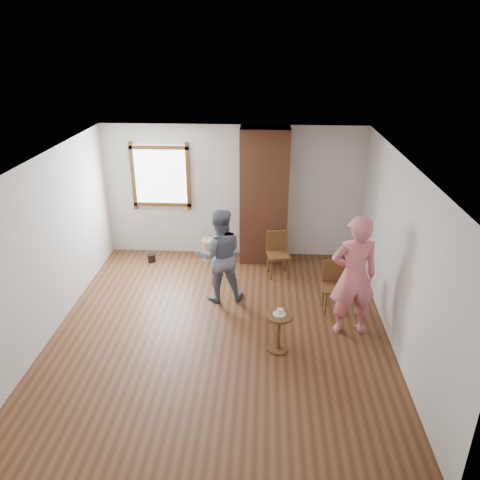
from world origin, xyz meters
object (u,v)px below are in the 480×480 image
Objects in this scene: dining_chair_left at (278,251)px; dining_chair_right at (335,283)px; man at (220,255)px; stoneware_crock at (210,250)px; side_table at (279,326)px; person_pink at (354,276)px.

dining_chair_left is 1.46m from dining_chair_right.
stoneware_crock is at bearing -87.93° from man.
stoneware_crock is 0.52× the size of dining_chair_right.
man reaches higher than side_table.
dining_chair_left is at bearing -21.73° from stoneware_crock.
dining_chair_left is at bearing 126.85° from dining_chair_right.
man reaches higher than dining_chair_right.
stoneware_crock is at bearing -51.07° from person_pink.
side_table is at bearing -101.27° from dining_chair_left.
person_pink reaches higher than man.
person_pink is at bearing -44.33° from stoneware_crock.
dining_chair_left is at bearing -147.53° from man.
side_table is (-0.02, -2.31, -0.06)m from dining_chair_left.
dining_chair_right is at bearing 162.19° from man.
side_table is at bearing 19.83° from person_pink.
man is (-1.87, 0.22, 0.34)m from dining_chair_right.
dining_chair_left is 2.31m from side_table.
dining_chair_right is 1.48m from side_table.
dining_chair_left reaches higher than dining_chair_right.
stoneware_crock is 3.13m from side_table.
dining_chair_left is at bearing 89.46° from side_table.
dining_chair_right is 1.91m from man.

